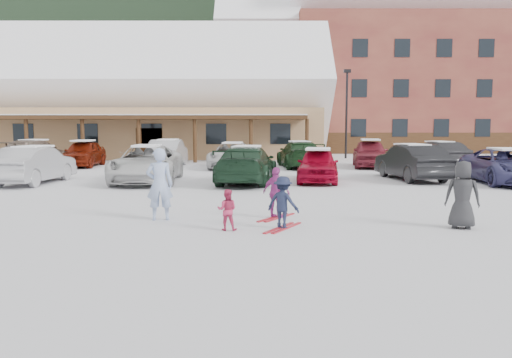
{
  "coord_description": "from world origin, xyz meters",
  "views": [
    {
      "loc": [
        0.28,
        -11.27,
        2.29
      ],
      "look_at": [
        0.3,
        1.0,
        1.0
      ],
      "focal_mm": 35.0,
      "sensor_mm": 36.0,
      "label": 1
    }
  ],
  "objects_px": {
    "alpine_hotel": "(399,61)",
    "parked_car_1": "(34,165)",
    "child_magenta": "(276,193)",
    "parked_car_12": "(370,153)",
    "lamp_post": "(347,109)",
    "day_lodge": "(136,105)",
    "parked_car_2": "(147,164)",
    "parked_car_10": "(233,155)",
    "parked_car_11": "(299,155)",
    "parked_car_7": "(34,153)",
    "parked_car_3": "(247,165)",
    "child_navy": "(283,203)",
    "bystander_dark": "(463,195)",
    "adult_skier": "(160,184)",
    "parked_car_8": "(83,153)",
    "toddler_red": "(227,210)",
    "parked_car_5": "(411,162)",
    "parked_car_13": "(439,154)",
    "parked_car_9": "(168,153)",
    "parked_car_6": "(506,166)",
    "parked_car_4": "(318,165)"
  },
  "relations": [
    {
      "from": "parked_car_7",
      "to": "parked_car_13",
      "type": "relative_size",
      "value": 1.22
    },
    {
      "from": "adult_skier",
      "to": "parked_car_3",
      "type": "height_order",
      "value": "adult_skier"
    },
    {
      "from": "adult_skier",
      "to": "parked_car_3",
      "type": "xyz_separation_m",
      "value": [
        2.0,
        8.13,
        -0.14
      ]
    },
    {
      "from": "alpine_hotel",
      "to": "adult_skier",
      "type": "distance_m",
      "value": 41.31
    },
    {
      "from": "alpine_hotel",
      "to": "parked_car_2",
      "type": "relative_size",
      "value": 5.75
    },
    {
      "from": "parked_car_10",
      "to": "parked_car_1",
      "type": "bearing_deg",
      "value": -131.78
    },
    {
      "from": "child_navy",
      "to": "parked_car_3",
      "type": "distance_m",
      "value": 9.22
    },
    {
      "from": "child_navy",
      "to": "alpine_hotel",
      "type": "bearing_deg",
      "value": -79.73
    },
    {
      "from": "parked_car_7",
      "to": "lamp_post",
      "type": "bearing_deg",
      "value": -155.02
    },
    {
      "from": "day_lodge",
      "to": "parked_car_2",
      "type": "distance_m",
      "value": 19.51
    },
    {
      "from": "child_magenta",
      "to": "parked_car_3",
      "type": "xyz_separation_m",
      "value": [
        -0.87,
        7.87,
        0.11
      ]
    },
    {
      "from": "parked_car_13",
      "to": "parked_car_1",
      "type": "bearing_deg",
      "value": 14.41
    },
    {
      "from": "alpine_hotel",
      "to": "parked_car_4",
      "type": "xyz_separation_m",
      "value": [
        -11.38,
        -28.56,
        -7.94
      ]
    },
    {
      "from": "parked_car_10",
      "to": "lamp_post",
      "type": "bearing_deg",
      "value": 51.51
    },
    {
      "from": "toddler_red",
      "to": "bystander_dark",
      "type": "bearing_deg",
      "value": -172.46
    },
    {
      "from": "parked_car_5",
      "to": "child_magenta",
      "type": "bearing_deg",
      "value": 48.35
    },
    {
      "from": "alpine_hotel",
      "to": "toddler_red",
      "type": "relative_size",
      "value": 34.39
    },
    {
      "from": "parked_car_7",
      "to": "parked_car_3",
      "type": "bearing_deg",
      "value": 149.23
    },
    {
      "from": "day_lodge",
      "to": "parked_car_2",
      "type": "height_order",
      "value": "day_lodge"
    },
    {
      "from": "parked_car_10",
      "to": "parked_car_2",
      "type": "bearing_deg",
      "value": -110.76
    },
    {
      "from": "parked_car_10",
      "to": "child_magenta",
      "type": "bearing_deg",
      "value": -79.54
    },
    {
      "from": "parked_car_2",
      "to": "parked_car_9",
      "type": "bearing_deg",
      "value": 91.18
    },
    {
      "from": "lamp_post",
      "to": "child_navy",
      "type": "bearing_deg",
      "value": -103.33
    },
    {
      "from": "alpine_hotel",
      "to": "parked_car_1",
      "type": "distance_m",
      "value": 37.93
    },
    {
      "from": "parked_car_6",
      "to": "parked_car_12",
      "type": "bearing_deg",
      "value": 117.93
    },
    {
      "from": "parked_car_1",
      "to": "parked_car_10",
      "type": "relative_size",
      "value": 0.89
    },
    {
      "from": "day_lodge",
      "to": "toddler_red",
      "type": "bearing_deg",
      "value": -73.01
    },
    {
      "from": "parked_car_8",
      "to": "parked_car_3",
      "type": "bearing_deg",
      "value": -44.16
    },
    {
      "from": "adult_skier",
      "to": "bystander_dark",
      "type": "height_order",
      "value": "adult_skier"
    },
    {
      "from": "lamp_post",
      "to": "adult_skier",
      "type": "xyz_separation_m",
      "value": [
        -8.93,
        -24.15,
        -2.71
      ]
    },
    {
      "from": "lamp_post",
      "to": "parked_car_5",
      "type": "distance_m",
      "value": 15.1
    },
    {
      "from": "bystander_dark",
      "to": "parked_car_10",
      "type": "height_order",
      "value": "bystander_dark"
    },
    {
      "from": "parked_car_2",
      "to": "parked_car_10",
      "type": "height_order",
      "value": "parked_car_2"
    },
    {
      "from": "parked_car_8",
      "to": "parked_car_9",
      "type": "distance_m",
      "value": 4.89
    },
    {
      "from": "parked_car_8",
      "to": "parked_car_11",
      "type": "distance_m",
      "value": 12.42
    },
    {
      "from": "day_lodge",
      "to": "parked_car_13",
      "type": "xyz_separation_m",
      "value": [
        19.85,
        -10.62,
        -3.22
      ]
    },
    {
      "from": "parked_car_6",
      "to": "bystander_dark",
      "type": "bearing_deg",
      "value": -117.26
    },
    {
      "from": "parked_car_9",
      "to": "parked_car_13",
      "type": "bearing_deg",
      "value": 179.41
    },
    {
      "from": "parked_car_10",
      "to": "parked_car_11",
      "type": "bearing_deg",
      "value": 9.34
    },
    {
      "from": "parked_car_2",
      "to": "parked_car_5",
      "type": "height_order",
      "value": "parked_car_5"
    },
    {
      "from": "child_navy",
      "to": "parked_car_3",
      "type": "height_order",
      "value": "parked_car_3"
    },
    {
      "from": "parked_car_5",
      "to": "parked_car_12",
      "type": "bearing_deg",
      "value": -95.33
    },
    {
      "from": "parked_car_3",
      "to": "toddler_red",
      "type": "bearing_deg",
      "value": 95.51
    },
    {
      "from": "toddler_red",
      "to": "parked_car_2",
      "type": "bearing_deg",
      "value": -62.85
    },
    {
      "from": "bystander_dark",
      "to": "parked_car_11",
      "type": "xyz_separation_m",
      "value": [
        -2.17,
        16.92,
        -0.03
      ]
    },
    {
      "from": "parked_car_6",
      "to": "parked_car_8",
      "type": "bearing_deg",
      "value": 160.71
    },
    {
      "from": "parked_car_3",
      "to": "parked_car_10",
      "type": "bearing_deg",
      "value": -75.74
    },
    {
      "from": "parked_car_2",
      "to": "parked_car_12",
      "type": "bearing_deg",
      "value": 32.24
    },
    {
      "from": "child_magenta",
      "to": "parked_car_12",
      "type": "relative_size",
      "value": 0.28
    },
    {
      "from": "lamp_post",
      "to": "child_magenta",
      "type": "distance_m",
      "value": 24.83
    }
  ]
}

